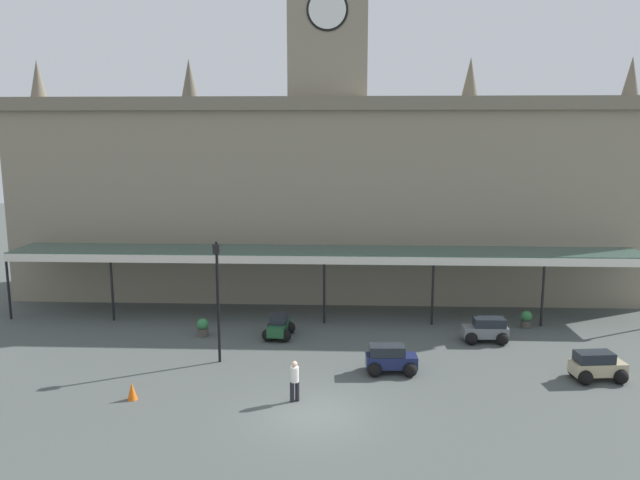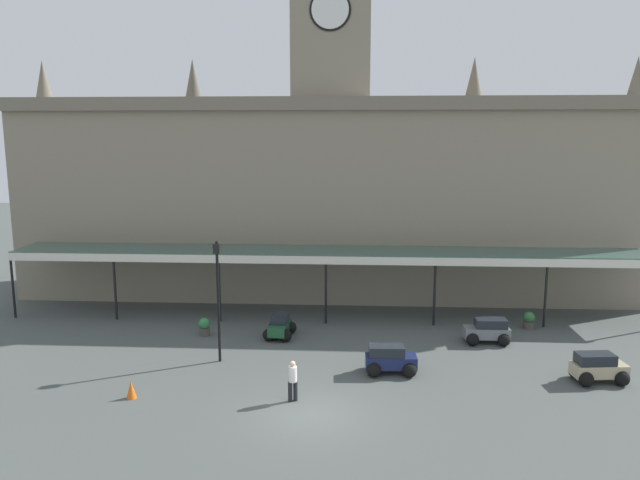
# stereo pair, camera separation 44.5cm
# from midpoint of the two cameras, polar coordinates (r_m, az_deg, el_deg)

# --- Properties ---
(ground_plane) EXTENTS (140.00, 140.00, 0.00)m
(ground_plane) POSITION_cam_midpoint_polar(r_m,az_deg,el_deg) (23.68, -1.17, -16.16)
(ground_plane) COLOR #4A504D
(station_building) EXTENTS (39.92, 7.05, 21.79)m
(station_building) POSITION_cam_midpoint_polar(r_m,az_deg,el_deg) (39.65, 0.45, 5.00)
(station_building) COLOR gray
(station_building) RESTS_ON ground
(entrance_canopy) EXTENTS (36.19, 3.26, 3.92)m
(entrance_canopy) POSITION_cam_midpoint_polar(r_m,az_deg,el_deg) (34.41, 0.11, -1.24)
(entrance_canopy) COLOR #38564C
(entrance_canopy) RESTS_ON ground
(car_beige_estate) EXTENTS (2.34, 1.71, 1.27)m
(car_beige_estate) POSITION_cam_midpoint_polar(r_m,az_deg,el_deg) (28.85, 24.36, -10.96)
(car_beige_estate) COLOR tan
(car_beige_estate) RESTS_ON ground
(car_grey_estate) EXTENTS (2.26, 1.56, 1.27)m
(car_grey_estate) POSITION_cam_midpoint_polar(r_m,az_deg,el_deg) (32.04, 15.05, -8.35)
(car_grey_estate) COLOR slate
(car_grey_estate) RESTS_ON ground
(car_navy_estate) EXTENTS (2.28, 1.60, 1.27)m
(car_navy_estate) POSITION_cam_midpoint_polar(r_m,az_deg,el_deg) (27.30, 6.22, -11.30)
(car_navy_estate) COLOR #19214C
(car_navy_estate) RESTS_ON ground
(car_green_sedan) EXTENTS (1.63, 2.12, 1.19)m
(car_green_sedan) POSITION_cam_midpoint_polar(r_m,az_deg,el_deg) (31.78, -4.33, -8.30)
(car_green_sedan) COLOR #1E512D
(car_green_sedan) RESTS_ON ground
(pedestrian_beside_cars) EXTENTS (0.37, 0.34, 1.67)m
(pedestrian_beside_cars) POSITION_cam_midpoint_polar(r_m,az_deg,el_deg) (24.33, -2.96, -13.07)
(pedestrian_beside_cars) COLOR black
(pedestrian_beside_cars) RESTS_ON ground
(victorian_lamppost) EXTENTS (0.30, 0.30, 5.71)m
(victorian_lamppost) POSITION_cam_midpoint_polar(r_m,az_deg,el_deg) (27.92, -10.12, -4.60)
(victorian_lamppost) COLOR black
(victorian_lamppost) RESTS_ON ground
(traffic_cone) EXTENTS (0.40, 0.40, 0.71)m
(traffic_cone) POSITION_cam_midpoint_polar(r_m,az_deg,el_deg) (25.85, -17.87, -13.47)
(traffic_cone) COLOR orange
(traffic_cone) RESTS_ON ground
(planter_by_canopy) EXTENTS (0.60, 0.60, 0.96)m
(planter_by_canopy) POSITION_cam_midpoint_polar(r_m,az_deg,el_deg) (32.46, -11.44, -8.10)
(planter_by_canopy) COLOR #47423D
(planter_by_canopy) RESTS_ON ground
(planter_forecourt_centre) EXTENTS (0.60, 0.60, 0.96)m
(planter_forecourt_centre) POSITION_cam_midpoint_polar(r_m,az_deg,el_deg) (34.99, 18.63, -7.11)
(planter_forecourt_centre) COLOR #47423D
(planter_forecourt_centre) RESTS_ON ground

